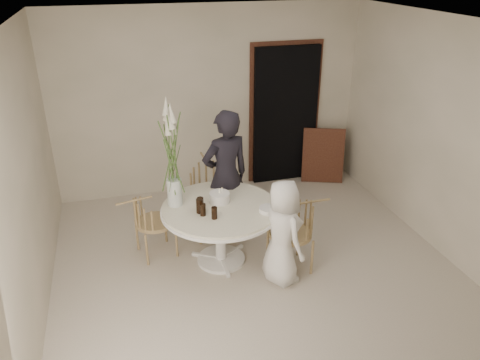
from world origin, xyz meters
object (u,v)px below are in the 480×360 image
object	(u,v)px
chair_far	(209,186)
chair_right	(300,225)
birthday_cake	(220,197)
table	(220,215)
flower_vase	(172,156)
chair_left	(145,218)
boy	(283,233)
girl	(226,177)

from	to	relation	value
chair_far	chair_right	size ratio (longest dim) A/B	1.12
chair_right	birthday_cake	xyz separation A→B (m)	(-0.82, 0.44, 0.24)
table	flower_vase	bearing A→B (deg)	159.23
table	chair_far	xyz separation A→B (m)	(0.04, 0.77, -0.01)
chair_left	boy	xyz separation A→B (m)	(1.37, -0.86, 0.09)
boy	flower_vase	xyz separation A→B (m)	(-1.02, 0.70, 0.72)
chair_far	flower_vase	xyz separation A→B (m)	(-0.51, -0.59, 0.71)
birthday_cake	flower_vase	size ratio (longest dim) A/B	0.19
chair_left	boy	size ratio (longest dim) A/B	0.66
boy	table	bearing A→B (deg)	32.36
table	boy	xyz separation A→B (m)	(0.55, -0.52, -0.01)
flower_vase	chair_far	bearing A→B (deg)	49.26
chair_far	boy	world-z (taller)	boy
table	birthday_cake	world-z (taller)	birthday_cake
flower_vase	birthday_cake	bearing A→B (deg)	-8.47
flower_vase	chair_left	bearing A→B (deg)	155.07
chair_left	boy	distance (m)	1.62
chair_left	girl	xyz separation A→B (m)	(1.01, 0.18, 0.33)
table	flower_vase	size ratio (longest dim) A/B	1.07
chair_left	table	bearing A→B (deg)	-125.45
chair_far	chair_left	size ratio (longest dim) A/B	1.19
chair_far	chair_right	distance (m)	1.37
chair_left	flower_vase	distance (m)	0.89
chair_left	boy	bearing A→B (deg)	-135.15
birthday_cake	flower_vase	bearing A→B (deg)	171.53
chair_right	chair_left	bearing A→B (deg)	-113.59
chair_far	table	bearing A→B (deg)	-95.61
table	chair_right	bearing A→B (deg)	-21.73
table	girl	world-z (taller)	girl
table	flower_vase	distance (m)	0.86
chair_far	chair_left	world-z (taller)	chair_far
chair_far	flower_vase	bearing A→B (deg)	-133.35
chair_right	birthday_cake	distance (m)	0.96
girl	chair_far	bearing A→B (deg)	-71.94
girl	birthday_cake	world-z (taller)	girl
girl	flower_vase	world-z (taller)	flower_vase
chair_right	boy	bearing A→B (deg)	-57.93
chair_far	chair_left	bearing A→B (deg)	-155.50
chair_right	flower_vase	bearing A→B (deg)	-112.84
birthday_cake	boy	bearing A→B (deg)	-49.81
flower_vase	chair_right	bearing A→B (deg)	-21.39
chair_far	chair_right	world-z (taller)	chair_far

